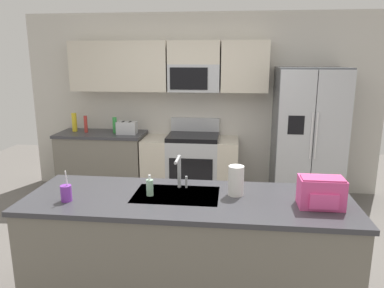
{
  "coord_description": "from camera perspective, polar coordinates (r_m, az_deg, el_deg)",
  "views": [
    {
      "loc": [
        0.48,
        -3.27,
        1.97
      ],
      "look_at": [
        0.04,
        0.6,
        1.05
      ],
      "focal_mm": 34.21,
      "sensor_mm": 36.0,
      "label": 1
    }
  ],
  "objects": [
    {
      "name": "soap_dispenser",
      "position": [
        2.94,
        -6.6,
        -6.71
      ],
      "size": [
        0.06,
        0.06,
        0.17
      ],
      "color": "#A5D8B2",
      "rests_on": "island_counter"
    },
    {
      "name": "backpack",
      "position": [
        2.85,
        19.49,
        -7.03
      ],
      "size": [
        0.32,
        0.22,
        0.23
      ],
      "color": "#EA4C93",
      "rests_on": "island_counter"
    },
    {
      "name": "sink_faucet",
      "position": [
        3.04,
        -1.98,
        -3.96
      ],
      "size": [
        0.08,
        0.21,
        0.28
      ],
      "color": "#B7BABF",
      "rests_on": "island_counter"
    },
    {
      "name": "kitchen_wall_unit",
      "position": [
        5.41,
        -0.2,
        8.03
      ],
      "size": [
        5.2,
        0.43,
        2.6
      ],
      "color": "beige",
      "rests_on": "ground"
    },
    {
      "name": "bottle_yellow",
      "position": [
        5.71,
        -17.86,
        3.25
      ],
      "size": [
        0.07,
        0.07,
        0.27
      ],
      "primitive_type": "cylinder",
      "color": "yellow",
      "rests_on": "back_counter"
    },
    {
      "name": "paper_towel_roll",
      "position": [
        2.94,
        6.87,
        -5.68
      ],
      "size": [
        0.12,
        0.12,
        0.24
      ],
      "primitive_type": "cylinder",
      "color": "white",
      "rests_on": "island_counter"
    },
    {
      "name": "drink_cup_purple",
      "position": [
        2.97,
        -19.02,
        -7.24
      ],
      "size": [
        0.08,
        0.08,
        0.24
      ],
      "color": "purple",
      "rests_on": "island_counter"
    },
    {
      "name": "toaster",
      "position": [
        5.33,
        -10.12,
        2.5
      ],
      "size": [
        0.28,
        0.16,
        0.18
      ],
      "color": "#B7BABF",
      "rests_on": "back_counter"
    },
    {
      "name": "island_counter",
      "position": [
        3.1,
        -0.64,
        -16.01
      ],
      "size": [
        2.57,
        0.86,
        0.9
      ],
      "color": "slate",
      "rests_on": "ground"
    },
    {
      "name": "back_counter",
      "position": [
        5.62,
        -13.72,
        -2.75
      ],
      "size": [
        1.26,
        0.63,
        0.9
      ],
      "color": "slate",
      "rests_on": "ground"
    },
    {
      "name": "range_oven",
      "position": [
        5.33,
        -0.22,
        -3.35
      ],
      "size": [
        1.36,
        0.61,
        1.1
      ],
      "color": "#B7BABF",
      "rests_on": "ground"
    },
    {
      "name": "pepper_mill",
      "position": [
        5.58,
        -16.23,
        3.0
      ],
      "size": [
        0.05,
        0.05,
        0.24
      ],
      "primitive_type": "cylinder",
      "color": "#B2332D",
      "rests_on": "back_counter"
    },
    {
      "name": "bottle_green",
      "position": [
        5.43,
        -11.94,
        2.9
      ],
      "size": [
        0.06,
        0.06,
        0.23
      ],
      "primitive_type": "cylinder",
      "color": "green",
      "rests_on": "back_counter"
    },
    {
      "name": "refrigerator",
      "position": [
        5.21,
        17.56,
        1.1
      ],
      "size": [
        0.9,
        0.76,
        1.85
      ],
      "color": "#4C4F54",
      "rests_on": "ground"
    },
    {
      "name": "ground_plane",
      "position": [
        3.84,
        -1.72,
        -17.53
      ],
      "size": [
        9.0,
        9.0,
        0.0
      ],
      "primitive_type": "plane",
      "color": "#66605B",
      "rests_on": "ground"
    }
  ]
}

